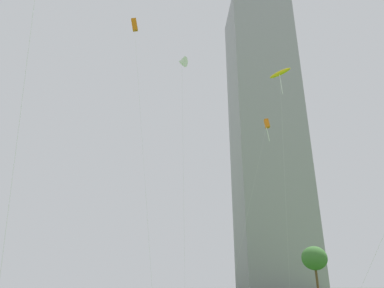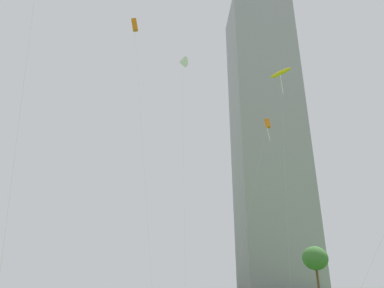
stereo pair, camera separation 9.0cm
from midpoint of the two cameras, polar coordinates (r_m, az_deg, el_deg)
The scene contains 7 objects.
kite_flying_0 at distance 39.85m, azimuth -9.20°, elevation 18.32°, with size 3.53×0.82×28.34m.
kite_flying_1 at distance 45.39m, azimuth -1.54°, elevation 13.13°, with size 1.82×3.29×28.73m.
kite_flying_2 at distance 58.97m, azimuth 14.17°, elevation 11.03°, with size 4.95×6.43×33.65m.
kite_flying_4 at distance 56.11m, azimuth 12.15°, elevation 3.13°, with size 7.42×0.75×26.02m.
park_tree_1 at distance 58.53m, azimuth 19.36°, elevation -17.06°, with size 3.79×3.79×7.28m.
distant_highrise_0 at distance 126.51m, azimuth 12.01°, elevation 2.23°, with size 22.30×20.71×104.19m, color #939399.
distant_highrise_1 at distance 153.32m, azimuth 10.27°, elevation -2.20°, with size 16.23×22.75×104.03m, color #A8A8AD.
Camera 2 is at (-1.63, -18.57, 2.08)m, focal length 32.94 mm.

